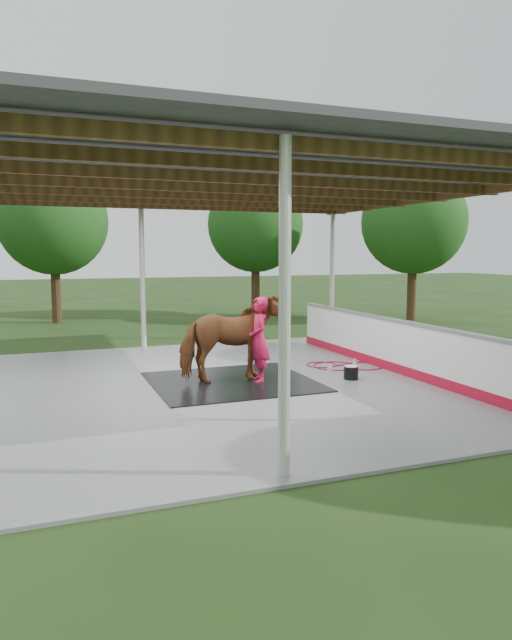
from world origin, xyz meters
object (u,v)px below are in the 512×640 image
object	(u,v)px
handler	(259,340)
wash_bucket	(351,372)
horse	(232,338)
dasher_board	(389,345)

from	to	relation	value
handler	wash_bucket	world-z (taller)	handler
horse	wash_bucket	xyz separation A→B (m)	(2.36, -0.60, -0.74)
handler	horse	bearing A→B (deg)	-94.88
dasher_board	horse	bearing A→B (deg)	179.64
horse	wash_bucket	size ratio (longest dim) A/B	6.87
dasher_board	wash_bucket	xyz separation A→B (m)	(-1.29, -0.58, -0.40)
dasher_board	horse	size ratio (longest dim) A/B	3.91
dasher_board	handler	xyz separation A→B (m)	(-3.13, -0.11, 0.31)
horse	handler	distance (m)	0.54
handler	wash_bucket	bearing A→B (deg)	85.21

